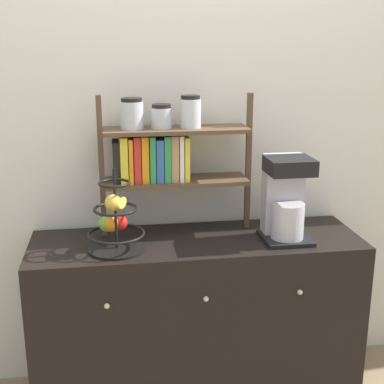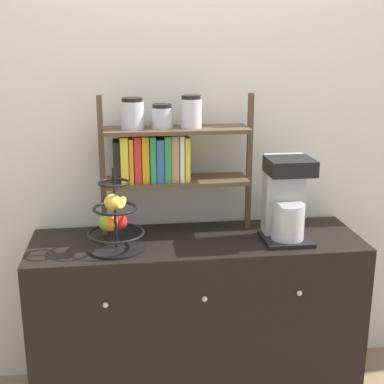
% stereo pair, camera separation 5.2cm
% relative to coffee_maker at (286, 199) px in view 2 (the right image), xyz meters
% --- Properties ---
extents(wall_back, '(7.00, 0.05, 2.60)m').
position_rel_coffee_maker_xyz_m(wall_back, '(-0.39, 0.32, 0.31)').
color(wall_back, silver).
rests_on(wall_back, ground_plane).
extents(sideboard, '(1.49, 0.48, 0.80)m').
position_rel_coffee_maker_xyz_m(sideboard, '(-0.39, 0.04, -0.59)').
color(sideboard, black).
rests_on(sideboard, ground_plane).
extents(coffee_maker, '(0.21, 0.22, 0.38)m').
position_rel_coffee_maker_xyz_m(coffee_maker, '(0.00, 0.00, 0.00)').
color(coffee_maker, black).
rests_on(coffee_maker, sideboard).
extents(fruit_stand, '(0.25, 0.25, 0.36)m').
position_rel_coffee_maker_xyz_m(fruit_stand, '(-0.76, -0.02, -0.07)').
color(fruit_stand, black).
rests_on(fruit_stand, sideboard).
extents(shelf_hutch, '(0.70, 0.20, 0.64)m').
position_rel_coffee_maker_xyz_m(shelf_hutch, '(-0.54, 0.17, 0.21)').
color(shelf_hutch, brown).
rests_on(shelf_hutch, sideboard).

